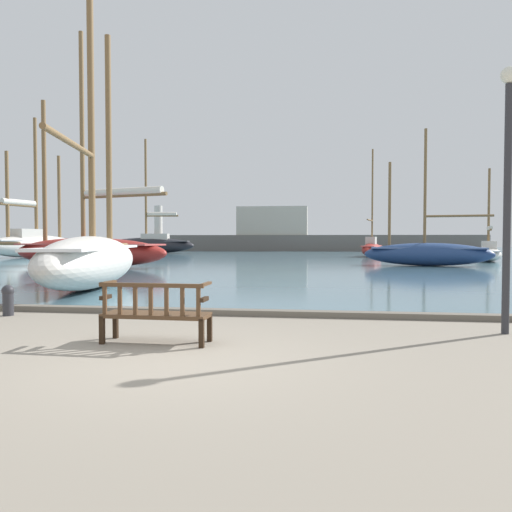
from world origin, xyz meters
The scene contains 14 objects.
ground_plane centered at (0.00, 0.00, 0.00)m, with size 160.00×160.00×0.00m, color gray.
harbor_water centered at (0.00, 44.00, 0.04)m, with size 100.00×80.00×0.08m, color slate.
quay_edge_kerb centered at (0.00, 3.85, 0.06)m, with size 40.00×0.30×0.12m, color #675F54.
park_bench centered at (-0.53, 1.00, 0.47)m, with size 1.62×0.57×0.92m.
sailboat_far_port centered at (-10.42, 18.55, 1.07)m, with size 11.80×5.03×12.25m.
sailboat_nearest_starboard centered at (12.62, 28.42, 0.66)m, with size 2.82×6.62×6.11m.
sailboat_outer_starboard centered at (-15.44, 41.60, 1.06)m, with size 10.41×3.33×11.35m.
sailboat_outer_port centered at (7.51, 22.08, 0.79)m, with size 6.95×2.63×7.46m.
sailboat_mid_starboard centered at (-5.07, 8.14, 1.01)m, with size 3.57×9.44×11.32m.
sailboat_centre_channel centered at (5.81, 36.23, 0.77)m, with size 2.71×7.53×8.92m.
sailboat_mid_port centered at (-21.10, 30.85, 1.23)m, with size 4.63×11.59×11.13m.
mooring_bollard centered at (-4.42, 3.17, 0.35)m, with size 0.24×0.24×0.63m.
lamp_post centered at (4.93, 2.51, 2.63)m, with size 0.28×0.28×4.36m.
far_breakwater centered at (-1.26, 53.78, 1.65)m, with size 40.51×2.40×5.66m.
Camera 1 is at (1.98, -6.15, 1.57)m, focal length 35.00 mm.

